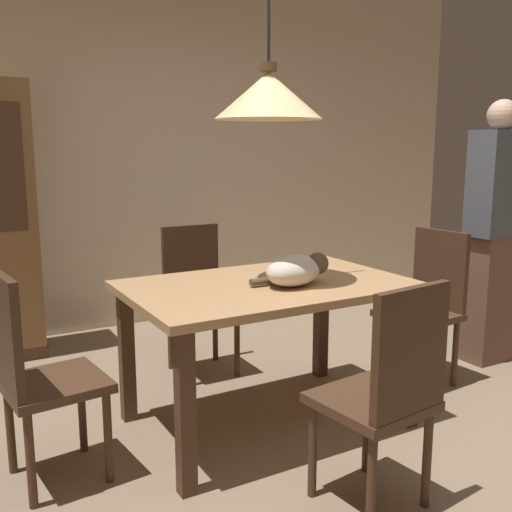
{
  "coord_description": "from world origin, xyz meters",
  "views": [
    {
      "loc": [
        -1.54,
        -1.92,
        1.42
      ],
      "look_at": [
        -0.03,
        0.73,
        0.85
      ],
      "focal_mm": 41.03,
      "sensor_mm": 36.0,
      "label": 1
    }
  ],
  "objects_px": {
    "chair_far_back": "(197,292)",
    "cat_sleeping": "(296,270)",
    "pendant_lamp": "(268,95)",
    "person_standing": "(494,233)",
    "chair_near_front": "(387,389)",
    "chair_left_side": "(35,370)",
    "dining_table": "(268,302)",
    "chair_right_side": "(427,300)"
  },
  "relations": [
    {
      "from": "chair_far_back",
      "to": "cat_sleeping",
      "type": "bearing_deg",
      "value": -84.67
    },
    {
      "from": "cat_sleeping",
      "to": "pendant_lamp",
      "type": "xyz_separation_m",
      "value": [
        -0.09,
        0.11,
        0.84
      ]
    },
    {
      "from": "chair_far_back",
      "to": "person_standing",
      "type": "distance_m",
      "value": 1.97
    },
    {
      "from": "chair_near_front",
      "to": "chair_far_back",
      "type": "relative_size",
      "value": 1.0
    },
    {
      "from": "chair_left_side",
      "to": "cat_sleeping",
      "type": "bearing_deg",
      "value": -4.89
    },
    {
      "from": "chair_near_front",
      "to": "person_standing",
      "type": "bearing_deg",
      "value": 28.15
    },
    {
      "from": "chair_left_side",
      "to": "chair_far_back",
      "type": "bearing_deg",
      "value": 38.16
    },
    {
      "from": "cat_sleeping",
      "to": "chair_left_side",
      "type": "bearing_deg",
      "value": 175.11
    },
    {
      "from": "chair_left_side",
      "to": "person_standing",
      "type": "xyz_separation_m",
      "value": [
        2.88,
        0.06,
        0.36
      ]
    },
    {
      "from": "cat_sleeping",
      "to": "pendant_lamp",
      "type": "relative_size",
      "value": 0.31
    },
    {
      "from": "cat_sleeping",
      "to": "pendant_lamp",
      "type": "bearing_deg",
      "value": 129.5
    },
    {
      "from": "person_standing",
      "to": "dining_table",
      "type": "bearing_deg",
      "value": -178.19
    },
    {
      "from": "chair_near_front",
      "to": "chair_far_back",
      "type": "height_order",
      "value": "same"
    },
    {
      "from": "chair_far_back",
      "to": "dining_table",
      "type": "bearing_deg",
      "value": -90.04
    },
    {
      "from": "chair_left_side",
      "to": "person_standing",
      "type": "distance_m",
      "value": 2.9
    },
    {
      "from": "dining_table",
      "to": "pendant_lamp",
      "type": "bearing_deg",
      "value": 110.56
    },
    {
      "from": "chair_far_back",
      "to": "chair_left_side",
      "type": "bearing_deg",
      "value": -141.84
    },
    {
      "from": "chair_near_front",
      "to": "cat_sleeping",
      "type": "xyz_separation_m",
      "value": [
        0.08,
        0.76,
        0.32
      ]
    },
    {
      "from": "pendant_lamp",
      "to": "chair_near_front",
      "type": "bearing_deg",
      "value": -89.4
    },
    {
      "from": "pendant_lamp",
      "to": "chair_left_side",
      "type": "bearing_deg",
      "value": -179.57
    },
    {
      "from": "dining_table",
      "to": "chair_near_front",
      "type": "distance_m",
      "value": 0.89
    },
    {
      "from": "cat_sleeping",
      "to": "person_standing",
      "type": "xyz_separation_m",
      "value": [
        1.66,
        0.17,
        0.04
      ]
    },
    {
      "from": "chair_right_side",
      "to": "chair_left_side",
      "type": "bearing_deg",
      "value": -179.64
    },
    {
      "from": "dining_table",
      "to": "chair_right_side",
      "type": "height_order",
      "value": "chair_right_side"
    },
    {
      "from": "chair_far_back",
      "to": "cat_sleeping",
      "type": "relative_size",
      "value": 2.29
    },
    {
      "from": "cat_sleeping",
      "to": "person_standing",
      "type": "bearing_deg",
      "value": 5.79
    },
    {
      "from": "chair_near_front",
      "to": "person_standing",
      "type": "distance_m",
      "value": 2.01
    },
    {
      "from": "chair_right_side",
      "to": "cat_sleeping",
      "type": "distance_m",
      "value": 1.09
    },
    {
      "from": "cat_sleeping",
      "to": "dining_table",
      "type": "bearing_deg",
      "value": 129.5
    },
    {
      "from": "chair_near_front",
      "to": "chair_left_side",
      "type": "height_order",
      "value": "same"
    },
    {
      "from": "cat_sleeping",
      "to": "person_standing",
      "type": "height_order",
      "value": "person_standing"
    },
    {
      "from": "dining_table",
      "to": "chair_far_back",
      "type": "distance_m",
      "value": 0.89
    },
    {
      "from": "chair_right_side",
      "to": "chair_far_back",
      "type": "distance_m",
      "value": 1.43
    },
    {
      "from": "pendant_lamp",
      "to": "chair_right_side",
      "type": "bearing_deg",
      "value": 0.3
    },
    {
      "from": "chair_near_front",
      "to": "cat_sleeping",
      "type": "relative_size",
      "value": 2.29
    },
    {
      "from": "chair_left_side",
      "to": "cat_sleeping",
      "type": "distance_m",
      "value": 1.27
    },
    {
      "from": "dining_table",
      "to": "person_standing",
      "type": "bearing_deg",
      "value": 1.81
    },
    {
      "from": "chair_right_side",
      "to": "chair_left_side",
      "type": "xyz_separation_m",
      "value": [
        -2.26,
        -0.01,
        0.0
      ]
    },
    {
      "from": "chair_left_side",
      "to": "pendant_lamp",
      "type": "distance_m",
      "value": 1.61
    },
    {
      "from": "dining_table",
      "to": "chair_far_back",
      "type": "height_order",
      "value": "chair_far_back"
    },
    {
      "from": "pendant_lamp",
      "to": "person_standing",
      "type": "height_order",
      "value": "pendant_lamp"
    },
    {
      "from": "chair_near_front",
      "to": "chair_left_side",
      "type": "bearing_deg",
      "value": 142.6
    }
  ]
}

